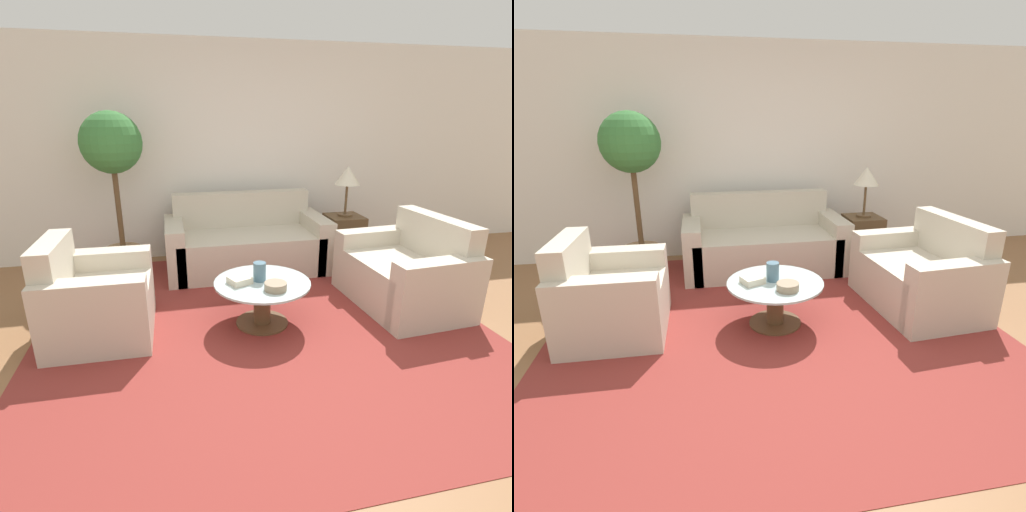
# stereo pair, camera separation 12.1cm
# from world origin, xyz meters

# --- Properties ---
(ground_plane) EXTENTS (14.00, 14.00, 0.00)m
(ground_plane) POSITION_xyz_m (0.00, 0.00, 0.00)
(ground_plane) COLOR #8E603D
(wall_back) EXTENTS (10.00, 0.06, 2.60)m
(wall_back) POSITION_xyz_m (0.00, 2.84, 1.30)
(wall_back) COLOR white
(wall_back) RESTS_ON ground_plane
(rug) EXTENTS (3.81, 3.66, 0.01)m
(rug) POSITION_xyz_m (-0.08, 0.78, 0.00)
(rug) COLOR maroon
(rug) RESTS_ON ground_plane
(sofa_main) EXTENTS (1.86, 0.88, 0.87)m
(sofa_main) POSITION_xyz_m (0.05, 2.19, 0.29)
(sofa_main) COLOR beige
(sofa_main) RESTS_ON ground_plane
(armchair) EXTENTS (0.83, 0.92, 0.84)m
(armchair) POSITION_xyz_m (-1.48, 0.92, 0.29)
(armchair) COLOR beige
(armchair) RESTS_ON ground_plane
(loveseat) EXTENTS (0.92, 1.26, 0.85)m
(loveseat) POSITION_xyz_m (1.39, 0.90, 0.29)
(loveseat) COLOR beige
(loveseat) RESTS_ON ground_plane
(coffee_table) EXTENTS (0.83, 0.83, 0.40)m
(coffee_table) POSITION_xyz_m (-0.08, 0.78, 0.26)
(coffee_table) COLOR brown
(coffee_table) RESTS_ON ground_plane
(side_table) EXTENTS (0.42, 0.42, 0.58)m
(side_table) POSITION_xyz_m (1.29, 2.17, 0.29)
(side_table) COLOR brown
(side_table) RESTS_ON ground_plane
(table_lamp) EXTENTS (0.30, 0.30, 0.60)m
(table_lamp) POSITION_xyz_m (1.29, 2.17, 1.05)
(table_lamp) COLOR brown
(table_lamp) RESTS_ON side_table
(potted_plant) EXTENTS (0.65, 0.65, 1.80)m
(potted_plant) POSITION_xyz_m (-1.37, 2.31, 1.27)
(potted_plant) COLOR #93704C
(potted_plant) RESTS_ON ground_plane
(vase) EXTENTS (0.11, 0.11, 0.16)m
(vase) POSITION_xyz_m (-0.10, 0.82, 0.48)
(vase) COLOR slate
(vase) RESTS_ON coffee_table
(bowl) EXTENTS (0.18, 0.18, 0.06)m
(bowl) POSITION_xyz_m (-0.01, 0.59, 0.43)
(bowl) COLOR gray
(bowl) RESTS_ON coffee_table
(book_stack) EXTENTS (0.22, 0.21, 0.06)m
(book_stack) POSITION_xyz_m (-0.27, 0.79, 0.43)
(book_stack) COLOR beige
(book_stack) RESTS_ON coffee_table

